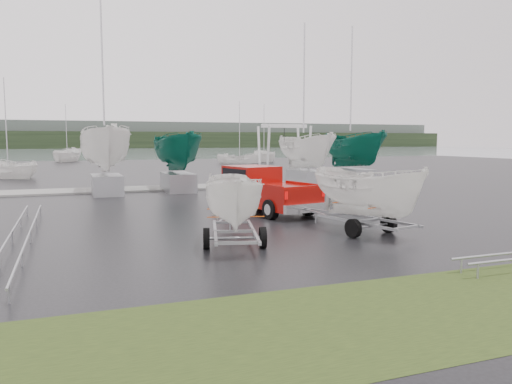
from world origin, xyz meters
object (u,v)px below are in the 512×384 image
object	(u,v)px
trailer_parked	(234,156)
boat_hoist	(284,146)
trailer_hitched	(369,149)
pickup_truck	(260,188)

from	to	relation	value
trailer_parked	boat_hoist	size ratio (longest dim) A/B	1.16
trailer_parked	boat_hoist	bearing A→B (deg)	77.17
boat_hoist	trailer_hitched	bearing A→B (deg)	-105.24
trailer_hitched	boat_hoist	distance (m)	18.02
pickup_truck	trailer_hitched	size ratio (longest dim) A/B	1.17
trailer_hitched	pickup_truck	bearing A→B (deg)	90.00
trailer_hitched	boat_hoist	xyz separation A→B (m)	(4.74, 17.39, -0.12)
pickup_truck	boat_hoist	bearing A→B (deg)	49.48
trailer_parked	boat_hoist	xyz separation A→B (m)	(9.38, 17.70, 0.06)
pickup_truck	trailer_parked	distance (m)	7.52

